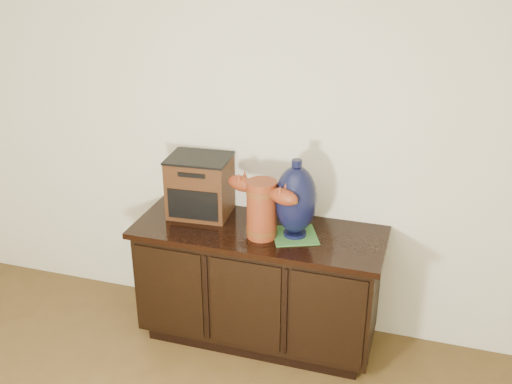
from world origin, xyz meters
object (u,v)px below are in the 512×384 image
(spray_can, at_px, (223,197))
(terracotta_vessel, at_px, (262,206))
(sideboard, at_px, (258,284))
(tv_radio, at_px, (200,186))
(lamp_base, at_px, (296,200))

(spray_can, bearing_deg, terracotta_vessel, -38.74)
(sideboard, distance_m, tv_radio, 0.69)
(terracotta_vessel, xyz_separation_m, spray_can, (-0.33, 0.26, -0.10))
(terracotta_vessel, bearing_deg, spray_can, 162.15)
(sideboard, relative_size, lamp_base, 3.22)
(sideboard, distance_m, lamp_base, 0.63)
(terracotta_vessel, relative_size, spray_can, 2.61)
(terracotta_vessel, xyz_separation_m, lamp_base, (0.18, 0.06, 0.03))
(terracotta_vessel, height_order, lamp_base, lamp_base)
(sideboard, xyz_separation_m, lamp_base, (0.22, -0.01, 0.59))
(sideboard, bearing_deg, lamp_base, -2.55)
(tv_radio, distance_m, spray_can, 0.17)
(lamp_base, xyz_separation_m, spray_can, (-0.50, 0.20, -0.13))
(sideboard, height_order, spray_can, spray_can)
(sideboard, distance_m, spray_can, 0.57)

